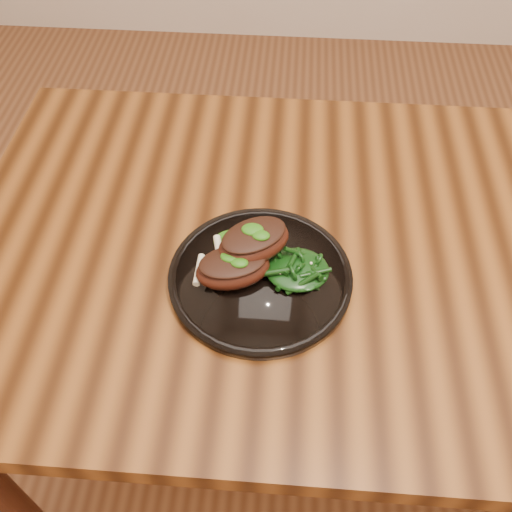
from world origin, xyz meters
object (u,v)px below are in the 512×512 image
at_px(plate, 260,277).
at_px(greens_heap, 297,267).
at_px(desk, 425,279).
at_px(lamb_chop_front, 232,267).

xyz_separation_m(plate, greens_heap, (0.06, 0.01, 0.02)).
xyz_separation_m(desk, lamb_chop_front, (-0.33, -0.10, 0.12)).
bearing_deg(lamb_chop_front, greens_heap, 8.89).
xyz_separation_m(desk, greens_heap, (-0.23, -0.08, 0.12)).
bearing_deg(plate, greens_heap, 5.19).
height_order(plate, greens_heap, greens_heap).
bearing_deg(greens_heap, desk, 20.03).
bearing_deg(greens_heap, plate, -174.81).
bearing_deg(desk, plate, -162.75).
distance_m(plate, lamb_chop_front, 0.05).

